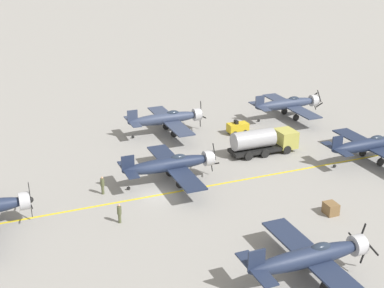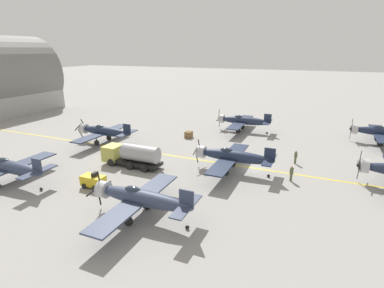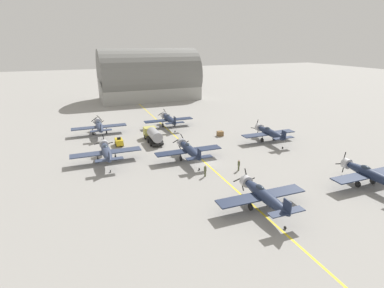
{
  "view_description": "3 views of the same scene",
  "coord_description": "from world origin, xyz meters",
  "px_view_note": "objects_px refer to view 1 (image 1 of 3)",
  "views": [
    {
      "loc": [
        44.22,
        -14.53,
        23.54
      ],
      "look_at": [
        -2.29,
        4.38,
        3.83
      ],
      "focal_mm": 50.0,
      "sensor_mm": 36.0,
      "label": 1
    },
    {
      "loc": [
        -35.91,
        -7.12,
        14.55
      ],
      "look_at": [
        -4.36,
        6.54,
        3.66
      ],
      "focal_mm": 28.0,
      "sensor_mm": 36.0,
      "label": 2
    },
    {
      "loc": [
        -19.77,
        -44.04,
        20.09
      ],
      "look_at": [
        -0.17,
        5.94,
        1.59
      ],
      "focal_mm": 28.0,
      "sensor_mm": 36.0,
      "label": 3
    }
  ],
  "objects_px": {
    "airplane_far_left": "(289,104)",
    "airplane_mid_left": "(167,119)",
    "airplane_far_center": "(371,145)",
    "ground_crew_inspecting": "(119,213)",
    "supply_crate_by_tanker": "(331,209)",
    "ground_crew_walking": "(102,185)",
    "fuel_tanker": "(264,141)",
    "airplane_mid_right": "(311,257)",
    "airplane_mid_center": "(172,164)",
    "tow_tractor": "(238,128)"
  },
  "relations": [
    {
      "from": "airplane_far_left",
      "to": "airplane_mid_left",
      "type": "bearing_deg",
      "value": -89.09
    },
    {
      "from": "airplane_far_center",
      "to": "ground_crew_inspecting",
      "type": "xyz_separation_m",
      "value": [
        2.79,
        -29.21,
        -1.02
      ]
    },
    {
      "from": "supply_crate_by_tanker",
      "to": "airplane_far_left",
      "type": "bearing_deg",
      "value": 156.43
    },
    {
      "from": "ground_crew_walking",
      "to": "fuel_tanker",
      "type": "bearing_deg",
      "value": 99.53
    },
    {
      "from": "airplane_mid_left",
      "to": "airplane_mid_right",
      "type": "xyz_separation_m",
      "value": [
        33.08,
        -0.84,
        0.0
      ]
    },
    {
      "from": "airplane_mid_left",
      "to": "airplane_mid_right",
      "type": "distance_m",
      "value": 33.09
    },
    {
      "from": "airplane_mid_center",
      "to": "airplane_mid_right",
      "type": "bearing_deg",
      "value": 20.28
    },
    {
      "from": "tow_tractor",
      "to": "ground_crew_walking",
      "type": "xyz_separation_m",
      "value": [
        10.34,
        -19.81,
        0.23
      ]
    },
    {
      "from": "airplane_far_center",
      "to": "supply_crate_by_tanker",
      "type": "height_order",
      "value": "airplane_far_center"
    },
    {
      "from": "tow_tractor",
      "to": "ground_crew_inspecting",
      "type": "height_order",
      "value": "ground_crew_inspecting"
    },
    {
      "from": "ground_crew_inspecting",
      "to": "airplane_far_center",
      "type": "bearing_deg",
      "value": 95.46
    },
    {
      "from": "airplane_far_left",
      "to": "tow_tractor",
      "type": "height_order",
      "value": "airplane_far_left"
    },
    {
      "from": "airplane_far_center",
      "to": "airplane_far_left",
      "type": "bearing_deg",
      "value": 169.02
    },
    {
      "from": "airplane_far_left",
      "to": "tow_tractor",
      "type": "distance_m",
      "value": 9.73
    },
    {
      "from": "fuel_tanker",
      "to": "airplane_mid_right",
      "type": "bearing_deg",
      "value": -21.29
    },
    {
      "from": "airplane_far_center",
      "to": "airplane_mid_right",
      "type": "height_order",
      "value": "airplane_mid_right"
    },
    {
      "from": "ground_crew_walking",
      "to": "supply_crate_by_tanker",
      "type": "bearing_deg",
      "value": 57.28
    },
    {
      "from": "airplane_mid_right",
      "to": "ground_crew_walking",
      "type": "bearing_deg",
      "value": -140.1
    },
    {
      "from": "airplane_mid_right",
      "to": "ground_crew_walking",
      "type": "relative_size",
      "value": 6.44
    },
    {
      "from": "airplane_mid_left",
      "to": "airplane_far_center",
      "type": "height_order",
      "value": "airplane_mid_left"
    },
    {
      "from": "fuel_tanker",
      "to": "ground_crew_walking",
      "type": "height_order",
      "value": "fuel_tanker"
    },
    {
      "from": "tow_tractor",
      "to": "ground_crew_inspecting",
      "type": "bearing_deg",
      "value": -50.34
    },
    {
      "from": "airplane_mid_right",
      "to": "fuel_tanker",
      "type": "relative_size",
      "value": 1.5
    },
    {
      "from": "ground_crew_walking",
      "to": "supply_crate_by_tanker",
      "type": "xyz_separation_m",
      "value": [
        11.66,
        18.14,
        -0.48
      ]
    },
    {
      "from": "airplane_mid_center",
      "to": "supply_crate_by_tanker",
      "type": "xyz_separation_m",
      "value": [
        11.58,
        11.03,
        -1.48
      ]
    },
    {
      "from": "tow_tractor",
      "to": "ground_crew_inspecting",
      "type": "relative_size",
      "value": 1.43
    },
    {
      "from": "airplane_mid_left",
      "to": "airplane_far_center",
      "type": "xyz_separation_m",
      "value": [
        16.87,
        17.74,
        0.0
      ]
    },
    {
      "from": "airplane_mid_center",
      "to": "ground_crew_walking",
      "type": "xyz_separation_m",
      "value": [
        -0.07,
        -7.11,
        -0.99
      ]
    },
    {
      "from": "airplane_mid_right",
      "to": "supply_crate_by_tanker",
      "type": "height_order",
      "value": "airplane_mid_right"
    },
    {
      "from": "airplane_mid_left",
      "to": "ground_crew_inspecting",
      "type": "height_order",
      "value": "airplane_mid_left"
    },
    {
      "from": "tow_tractor",
      "to": "airplane_far_center",
      "type": "bearing_deg",
      "value": 34.92
    },
    {
      "from": "airplane_mid_center",
      "to": "tow_tractor",
      "type": "xyz_separation_m",
      "value": [
        -10.41,
        12.71,
        -1.22
      ]
    },
    {
      "from": "fuel_tanker",
      "to": "airplane_far_left",
      "type": "bearing_deg",
      "value": 136.61
    },
    {
      "from": "airplane_mid_center",
      "to": "fuel_tanker",
      "type": "distance_m",
      "value": 12.92
    },
    {
      "from": "airplane_mid_center",
      "to": "airplane_mid_right",
      "type": "relative_size",
      "value": 1.0
    },
    {
      "from": "airplane_far_center",
      "to": "fuel_tanker",
      "type": "distance_m",
      "value": 11.71
    },
    {
      "from": "airplane_mid_left",
      "to": "airplane_mid_right",
      "type": "relative_size",
      "value": 1.0
    },
    {
      "from": "airplane_far_left",
      "to": "ground_crew_inspecting",
      "type": "relative_size",
      "value": 6.62
    },
    {
      "from": "airplane_mid_left",
      "to": "fuel_tanker",
      "type": "distance_m",
      "value": 13.11
    },
    {
      "from": "airplane_far_center",
      "to": "airplane_mid_right",
      "type": "bearing_deg",
      "value": -60.83
    },
    {
      "from": "fuel_tanker",
      "to": "supply_crate_by_tanker",
      "type": "distance_m",
      "value": 15.04
    },
    {
      "from": "fuel_tanker",
      "to": "tow_tractor",
      "type": "bearing_deg",
      "value": 177.99
    },
    {
      "from": "airplane_mid_center",
      "to": "airplane_far_center",
      "type": "distance_m",
      "value": 22.41
    },
    {
      "from": "airplane_mid_right",
      "to": "tow_tractor",
      "type": "distance_m",
      "value": 31.16
    },
    {
      "from": "airplane_far_left",
      "to": "ground_crew_walking",
      "type": "xyz_separation_m",
      "value": [
        13.28,
        -29.01,
        -0.99
      ]
    },
    {
      "from": "ground_crew_walking",
      "to": "ground_crew_inspecting",
      "type": "distance_m",
      "value": 6.03
    },
    {
      "from": "airplane_far_center",
      "to": "fuel_tanker",
      "type": "height_order",
      "value": "airplane_far_center"
    },
    {
      "from": "airplane_mid_center",
      "to": "ground_crew_inspecting",
      "type": "relative_size",
      "value": 6.62
    },
    {
      "from": "airplane_mid_center",
      "to": "airplane_far_left",
      "type": "distance_m",
      "value": 25.65
    },
    {
      "from": "fuel_tanker",
      "to": "ground_crew_inspecting",
      "type": "distance_m",
      "value": 21.61
    }
  ]
}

